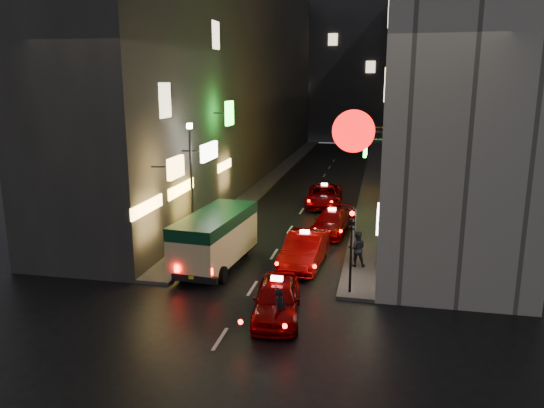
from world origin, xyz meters
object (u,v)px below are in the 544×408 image
Objects in this scene: minibus at (216,233)px; lamp_post at (191,177)px; taxi_near at (277,296)px; traffic_light at (352,232)px; pedestrian_crossing at (280,308)px.

lamp_post is at bearing 130.05° from minibus.
taxi_near is 3.94m from traffic_light.
traffic_light is at bearing 44.55° from taxi_near.
minibus is 6.73m from traffic_light.
minibus reaches higher than taxi_near.
minibus is 6.05m from taxi_near.
taxi_near is 1.54× the size of traffic_light.
traffic_light is at bearing -13.43° from pedestrian_crossing.
traffic_light is at bearing -28.91° from lamp_post.
lamp_post is at bearing 151.09° from traffic_light.
minibus is 0.97× the size of lamp_post.
lamp_post is (-6.05, 8.05, 2.84)m from pedestrian_crossing.
minibus is 1.73× the size of traffic_light.
taxi_near is 1.14m from pedestrian_crossing.
pedestrian_crossing is (4.11, -5.74, -0.72)m from minibus.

